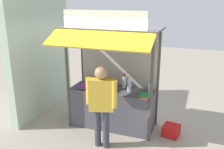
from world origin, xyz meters
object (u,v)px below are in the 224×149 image
water_bottle_front_right (124,82)px  banana_bunch_inner_left (98,44)px  water_bottle_mid_left (101,81)px  banana_bunch_rightmost (110,48)px  water_bottle_rear_center (150,88)px  water_bottle_left (129,85)px  magazine_stack_mid_right (145,96)px  water_bottle_right (93,82)px  banana_bunch_leftmost (133,48)px  plastic_crate (171,130)px  magazine_stack_back_right (84,86)px  vendor_person (101,100)px  banana_bunch_inner_right (76,43)px  magazine_stack_front_left (111,90)px  water_bottle_center (129,85)px

water_bottle_front_right → banana_bunch_inner_left: banana_bunch_inner_left is taller
water_bottle_mid_left → banana_bunch_inner_left: bearing=-73.3°
banana_bunch_rightmost → water_bottle_rear_center: bearing=32.7°
water_bottle_left → magazine_stack_mid_right: water_bottle_left is taller
water_bottle_front_right → banana_bunch_rightmost: 1.06m
water_bottle_right → banana_bunch_leftmost: bearing=-23.5°
water_bottle_front_right → banana_bunch_leftmost: size_ratio=1.13×
water_bottle_front_right → water_bottle_left: size_ratio=1.00×
water_bottle_rear_center → banana_bunch_rightmost: 1.24m
banana_bunch_leftmost → water_bottle_rear_center: bearing=60.4°
water_bottle_rear_center → water_bottle_mid_left: bearing=178.2°
banana_bunch_leftmost → plastic_crate: size_ratio=0.84×
magazine_stack_back_right → plastic_crate: 2.14m
water_bottle_mid_left → vendor_person: size_ratio=0.17×
water_bottle_rear_center → plastic_crate: (0.50, -0.01, -0.92)m
water_bottle_mid_left → banana_bunch_inner_right: size_ratio=1.17×
water_bottle_mid_left → banana_bunch_rightmost: bearing=-51.0°
water_bottle_mid_left → banana_bunch_inner_right: 1.12m
water_bottle_mid_left → magazine_stack_front_left: size_ratio=1.02×
water_bottle_rear_center → magazine_stack_mid_right: water_bottle_rear_center is taller
banana_bunch_rightmost → water_bottle_center: bearing=65.0°
water_bottle_right → water_bottle_left: size_ratio=0.75×
water_bottle_center → banana_bunch_inner_right: size_ratio=0.95×
water_bottle_right → water_bottle_center: water_bottle_right is taller
magazine_stack_back_right → banana_bunch_inner_left: bearing=-31.5°
magazine_stack_mid_right → vendor_person: bearing=-138.2°
water_bottle_mid_left → water_bottle_left: size_ratio=0.91×
magazine_stack_back_right → banana_bunch_inner_right: bearing=-90.4°
water_bottle_center → banana_bunch_rightmost: bearing=-115.0°
magazine_stack_back_right → vendor_person: bearing=-44.7°
magazine_stack_mid_right → banana_bunch_leftmost: 1.06m
water_bottle_right → water_bottle_front_right: bearing=11.8°
water_bottle_right → water_bottle_rear_center: 1.31m
water_bottle_rear_center → vendor_person: bearing=-130.0°
water_bottle_right → magazine_stack_back_right: size_ratio=0.76×
magazine_stack_front_left → plastic_crate: size_ratio=0.85×
banana_bunch_inner_right → vendor_person: 1.29m
water_bottle_rear_center → plastic_crate: size_ratio=0.84×
magazine_stack_mid_right → banana_bunch_inner_left: bearing=-167.7°
water_bottle_front_right → banana_bunch_rightmost: (-0.12, -0.60, 0.87)m
magazine_stack_front_left → water_bottle_center: bearing=37.9°
water_bottle_left → water_bottle_front_right: bearing=134.6°
water_bottle_center → magazine_stack_front_left: water_bottle_center is taller
banana_bunch_leftmost → banana_bunch_rightmost: (-0.46, -0.00, -0.03)m
banana_bunch_leftmost → banana_bunch_inner_right: bearing=180.0°
banana_bunch_inner_left → water_bottle_mid_left: bearing=106.7°
water_bottle_left → banana_bunch_rightmost: 1.01m
water_bottle_right → banana_bunch_inner_right: (-0.16, -0.45, 0.97)m
water_bottle_right → water_bottle_left: water_bottle_left is taller
water_bottle_rear_center → magazine_stack_back_right: bearing=-173.1°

